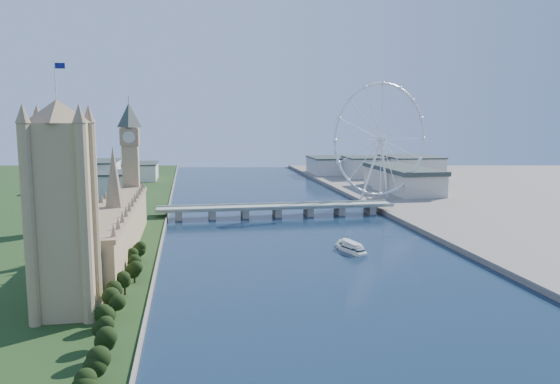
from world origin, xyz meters
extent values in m
plane|color=#192C47|center=(0.00, 0.00, 0.00)|extent=(2000.00, 2000.00, 0.00)
cube|color=tan|center=(-135.00, 55.00, 46.00)|extent=(22.00, 22.00, 86.00)
pyramid|color=#937A59|center=(-135.00, 55.00, 99.00)|extent=(28.16, 28.16, 10.00)
cylinder|color=silver|center=(-135.00, 55.00, 107.00)|extent=(0.50, 0.50, 16.00)
cube|color=navy|center=(-132.80, 55.00, 113.00)|extent=(4.00, 0.16, 2.40)
cube|color=tan|center=(-128.00, 170.00, 17.00)|extent=(24.00, 200.00, 28.00)
cone|color=#937A59|center=(-128.00, 170.00, 53.00)|extent=(12.00, 12.00, 40.00)
cube|color=tan|center=(-128.00, 278.00, 43.00)|extent=(13.00, 13.00, 80.00)
cube|color=#937A59|center=(-128.00, 278.00, 75.00)|extent=(15.00, 15.00, 14.00)
pyramid|color=#2D3833|center=(-128.00, 278.00, 103.00)|extent=(20.02, 20.02, 20.00)
cube|color=gray|center=(0.00, 300.00, 8.50)|extent=(220.00, 22.00, 2.00)
cube|color=gray|center=(-90.00, 300.00, 3.75)|extent=(6.00, 20.00, 7.50)
cube|color=gray|center=(-60.00, 300.00, 3.75)|extent=(6.00, 20.00, 7.50)
cube|color=gray|center=(-30.00, 300.00, 3.75)|extent=(6.00, 20.00, 7.50)
cube|color=gray|center=(0.00, 300.00, 3.75)|extent=(6.00, 20.00, 7.50)
cube|color=gray|center=(30.00, 300.00, 3.75)|extent=(6.00, 20.00, 7.50)
cube|color=gray|center=(60.00, 300.00, 3.75)|extent=(6.00, 20.00, 7.50)
cube|color=gray|center=(90.00, 300.00, 3.75)|extent=(6.00, 20.00, 7.50)
torus|color=silver|center=(120.00, 355.00, 68.00)|extent=(113.60, 39.12, 118.60)
cylinder|color=silver|center=(120.00, 355.00, 68.00)|extent=(7.25, 6.61, 6.00)
cube|color=gray|center=(117.00, 365.00, 4.00)|extent=(14.00, 10.00, 2.00)
cube|color=beige|center=(-160.00, 430.00, 16.00)|extent=(40.00, 60.00, 26.00)
cube|color=beige|center=(-200.00, 520.00, 19.00)|extent=(60.00, 80.00, 32.00)
cube|color=beige|center=(-150.00, 600.00, 14.00)|extent=(50.00, 70.00, 22.00)
cube|color=beige|center=(180.00, 580.00, 17.00)|extent=(60.00, 60.00, 28.00)
cube|color=beige|center=(240.00, 560.00, 18.00)|extent=(70.00, 90.00, 30.00)
cube|color=beige|center=(140.00, 640.00, 15.00)|extent=(60.00, 80.00, 24.00)
camera|label=1|loc=(-79.82, -193.13, 91.53)|focal=35.00mm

